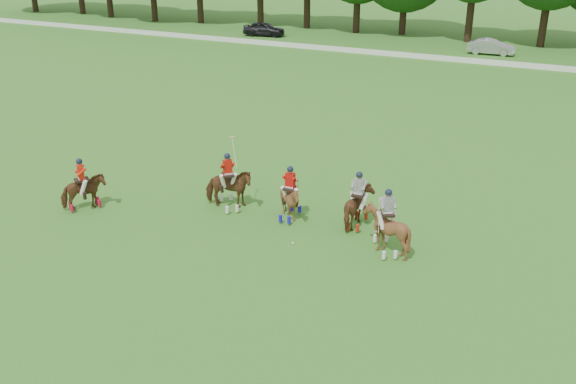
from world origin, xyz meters
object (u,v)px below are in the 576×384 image
at_px(car_mid, 491,47).
at_px(polo_ball, 293,243).
at_px(polo_stripe_a, 358,207).
at_px(polo_stripe_b, 386,229).
at_px(polo_red_a, 83,191).
at_px(polo_red_b, 228,188).
at_px(car_left, 264,29).
at_px(polo_red_c, 290,200).

distance_m(car_mid, polo_ball, 39.71).
height_order(polo_stripe_a, polo_stripe_b, polo_stripe_b).
height_order(polo_red_a, polo_red_b, polo_red_b).
relative_size(car_mid, polo_stripe_b, 1.63).
xyz_separation_m(car_mid, polo_ball, (-0.82, -39.70, -0.61)).
height_order(car_mid, polo_red_b, polo_red_b).
xyz_separation_m(polo_red_b, polo_ball, (3.75, -1.80, -0.83)).
relative_size(car_mid, polo_red_a, 1.80).
height_order(car_left, polo_ball, car_left).
xyz_separation_m(polo_stripe_a, polo_ball, (-1.65, -2.43, -0.78)).
distance_m(polo_red_b, polo_stripe_b, 7.07).
bearing_deg(polo_stripe_b, car_left, 122.59).
distance_m(polo_stripe_a, polo_ball, 3.04).
height_order(car_mid, polo_stripe_a, polo_stripe_a).
distance_m(car_left, polo_ball, 45.18).
height_order(car_left, polo_red_b, polo_red_b).
xyz_separation_m(polo_red_a, polo_red_c, (8.08, 2.77, 0.01)).
height_order(polo_red_c, polo_stripe_b, polo_stripe_b).
distance_m(polo_red_c, polo_stripe_b, 4.39).
bearing_deg(car_left, polo_stripe_a, -156.86).
height_order(car_left, polo_red_c, polo_red_c).
bearing_deg(polo_red_a, car_mid, 76.26).
distance_m(car_mid, polo_red_b, 38.18).
bearing_deg(polo_stripe_a, polo_red_a, -163.08).
relative_size(car_left, polo_stripe_a, 1.84).
bearing_deg(polo_red_c, polo_stripe_b, -13.66).
distance_m(polo_stripe_b, polo_ball, 3.48).
bearing_deg(car_mid, polo_stripe_b, -179.72).
distance_m(polo_red_a, polo_red_c, 8.55).
relative_size(car_mid, polo_stripe_a, 1.75).
bearing_deg(car_mid, polo_stripe_a, 177.96).
bearing_deg(polo_red_b, polo_ball, -25.61).
relative_size(polo_red_c, polo_stripe_a, 0.99).
bearing_deg(polo_red_a, polo_red_c, 18.91).
distance_m(car_left, car_mid, 22.37).
relative_size(polo_red_a, polo_stripe_a, 0.97).
bearing_deg(polo_stripe_a, polo_red_c, -169.40).
relative_size(polo_red_b, polo_stripe_b, 1.20).
bearing_deg(polo_stripe_a, car_left, 121.90).
height_order(polo_red_b, polo_red_c, polo_red_b).
height_order(polo_red_b, polo_ball, polo_red_b).
bearing_deg(polo_red_a, car_left, 107.08).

